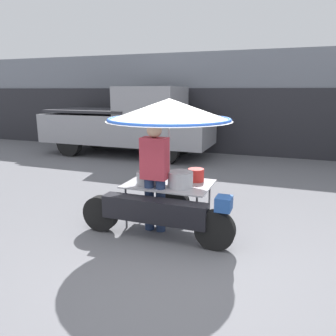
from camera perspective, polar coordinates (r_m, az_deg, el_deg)
The scene contains 5 objects.
ground_plane at distance 4.35m, azimuth 1.81°, elevation -14.70°, with size 36.00×36.00×0.00m, color slate.
shopfront_building at distance 11.67m, azimuth 14.57°, elevation 10.87°, with size 28.00×2.06×3.23m.
vendor_motorcycle_cart at distance 4.79m, azimuth -0.01°, elevation 6.70°, with size 2.25×1.86×1.93m.
vendor_person at distance 4.72m, azimuth -2.34°, elevation -0.62°, with size 0.38×0.22×1.61m.
pickup_truck at distance 10.47m, azimuth -6.56°, elevation 7.78°, with size 5.42×1.84×2.15m.
Camera 1 is at (1.20, -3.64, 2.05)m, focal length 35.00 mm.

